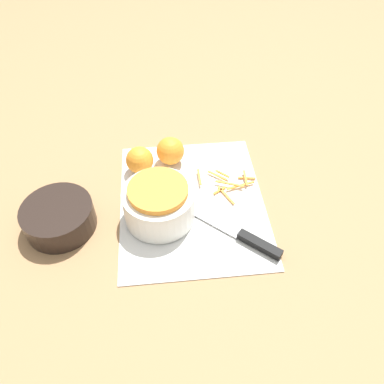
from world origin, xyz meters
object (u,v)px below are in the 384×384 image
at_px(knife, 245,237).
at_px(orange_left, 140,160).
at_px(bowl_speckled, 159,203).
at_px(bowl_dark, 59,217).
at_px(orange_right, 170,151).

bearing_deg(knife, orange_left, -5.88).
bearing_deg(bowl_speckled, knife, -114.66).
bearing_deg(bowl_dark, orange_right, -54.64).
bearing_deg(bowl_dark, orange_left, -48.75).
distance_m(knife, orange_left, 0.32).
bearing_deg(bowl_speckled, orange_left, 15.40).
relative_size(bowl_speckled, orange_right, 2.22).
height_order(bowl_dark, orange_right, orange_right).
bearing_deg(knife, bowl_dark, 29.53).
relative_size(orange_left, orange_right, 0.96).
relative_size(bowl_dark, orange_left, 2.27).
height_order(knife, orange_right, orange_right).
height_order(bowl_dark, orange_left, orange_left).
bearing_deg(bowl_speckled, orange_right, -11.07).
height_order(bowl_speckled, knife, bowl_speckled).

